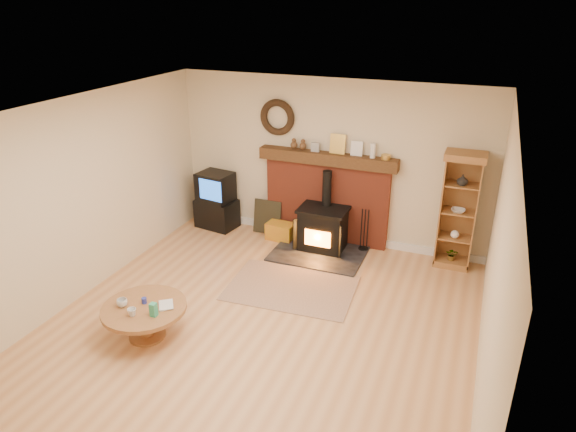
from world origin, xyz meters
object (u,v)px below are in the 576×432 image
at_px(curio_cabinet, 458,210).
at_px(wood_stove, 322,231).
at_px(tv_unit, 216,201).
at_px(coffee_table, 144,312).

bearing_deg(curio_cabinet, wood_stove, -171.81).
xyz_separation_m(tv_unit, coffee_table, (0.75, -3.08, -0.13)).
distance_m(tv_unit, coffee_table, 3.18).
distance_m(wood_stove, coffee_table, 3.13).
distance_m(tv_unit, curio_cabinet, 3.94).
height_order(tv_unit, coffee_table, tv_unit).
height_order(curio_cabinet, coffee_table, curio_cabinet).
bearing_deg(wood_stove, curio_cabinet, 8.19).
bearing_deg(coffee_table, curio_cabinet, 45.02).
xyz_separation_m(tv_unit, curio_cabinet, (3.92, 0.08, 0.41)).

